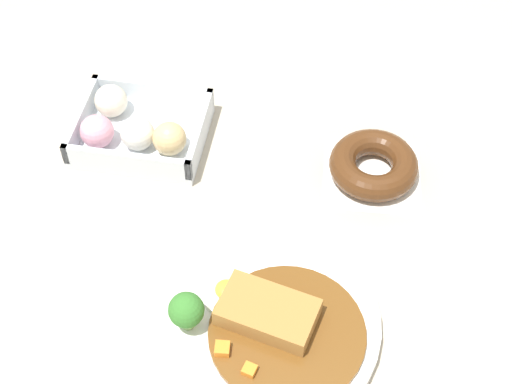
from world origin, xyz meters
name	(u,v)px	position (x,y,z in m)	size (l,w,h in m)	color
ground_plane	(243,273)	(0.00, 0.00, 0.00)	(1.60, 1.60, 0.00)	#B2A893
curry_plate	(259,323)	(0.03, -0.07, 0.01)	(0.27, 0.27, 0.07)	white
donut_box	(136,129)	(-0.18, 0.18, 0.02)	(0.17, 0.14, 0.06)	silver
chocolate_ring_donut	(373,166)	(0.14, 0.18, 0.02)	(0.13, 0.13, 0.04)	white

